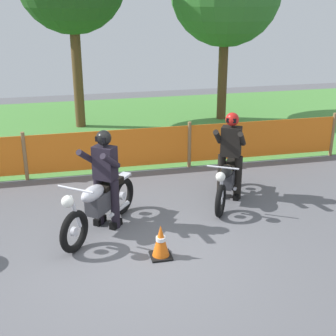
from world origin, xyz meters
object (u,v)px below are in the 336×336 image
Objects in this scene: rider_lead at (231,151)px; rider_trailing at (105,176)px; motorcycle_trailing at (100,204)px; traffic_cone at (161,242)px; motorcycle_lead at (228,180)px.

rider_trailing is (-2.42, -0.65, -0.03)m from rider_lead.
motorcycle_trailing is 3.32× the size of traffic_cone.
motorcycle_lead is at bearing 0.51° from rider_lead.
traffic_cone is at bearing -13.29° from rider_lead.
rider_lead is 2.51m from rider_trailing.
rider_lead reaches higher than traffic_cone.
motorcycle_lead is 0.55m from rider_lead.
rider_lead reaches higher than motorcycle_trailing.
rider_trailing is (0.13, 0.17, 0.43)m from motorcycle_trailing.
motorcycle_lead is at bearing 142.45° from motorcycle_trailing.
motorcycle_lead is 1.02× the size of rider_lead.
traffic_cone is at bearing -14.51° from motorcycle_lead.
motorcycle_trailing is 1.33m from traffic_cone.
motorcycle_trailing is at bearing -42.18° from rider_lead.
motorcycle_lead is 2.42m from rider_trailing.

